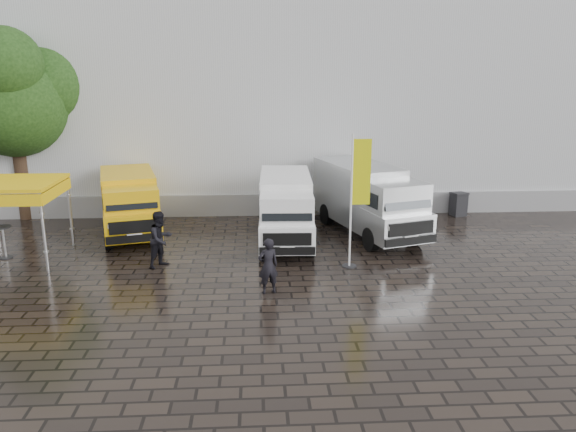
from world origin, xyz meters
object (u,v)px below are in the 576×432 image
(person_front, at_px, (268,266))
(person_tent, at_px, (161,239))
(wheelie_bin, at_px, (458,204))
(cocktail_table, at_px, (4,242))
(van_silver, at_px, (368,201))
(canopy_tent, at_px, (13,187))
(flagpole, at_px, (357,195))
(van_yellow, at_px, (130,205))
(van_white, at_px, (286,210))

(person_front, height_order, person_tent, person_tent)
(wheelie_bin, bearing_deg, cocktail_table, -178.72)
(cocktail_table, distance_m, person_front, 10.09)
(van_silver, height_order, cocktail_table, van_silver)
(van_silver, bearing_deg, person_front, -141.98)
(van_silver, height_order, canopy_tent, canopy_tent)
(flagpole, bearing_deg, person_tent, 176.50)
(van_silver, bearing_deg, canopy_tent, 173.11)
(flagpole, height_order, person_front, flagpole)
(van_yellow, distance_m, van_silver, 9.69)
(cocktail_table, height_order, person_front, person_front)
(flagpole, xyz_separation_m, cocktail_table, (-12.38, 1.60, -1.94))
(van_white, bearing_deg, person_tent, -147.28)
(van_yellow, bearing_deg, van_silver, -17.31)
(van_silver, distance_m, canopy_tent, 13.27)
(cocktail_table, bearing_deg, wheelie_bin, 15.25)
(van_white, relative_size, canopy_tent, 1.97)
(person_front, distance_m, person_tent, 4.43)
(van_white, height_order, flagpole, flagpole)
(van_white, height_order, person_tent, van_white)
(person_tent, bearing_deg, flagpole, -55.31)
(van_white, bearing_deg, cocktail_table, -169.96)
(van_yellow, height_order, cocktail_table, van_yellow)
(person_front, bearing_deg, wheelie_bin, -153.07)
(flagpole, bearing_deg, van_white, 126.20)
(flagpole, height_order, wheelie_bin, flagpole)
(van_white, xyz_separation_m, person_tent, (-4.41, -2.61, -0.29))
(flagpole, relative_size, person_tent, 2.34)
(van_white, relative_size, person_front, 3.39)
(canopy_tent, height_order, flagpole, flagpole)
(van_yellow, bearing_deg, flagpole, -41.82)
(van_silver, xyz_separation_m, wheelie_bin, (4.79, 2.70, -0.85))
(van_silver, distance_m, person_tent, 8.58)
(flagpole, distance_m, person_front, 4.08)
(van_silver, distance_m, wheelie_bin, 5.57)
(wheelie_bin, height_order, person_front, person_front)
(van_yellow, bearing_deg, cocktail_table, -159.53)
(van_silver, bearing_deg, person_tent, -173.12)
(van_white, distance_m, flagpole, 3.95)
(van_silver, distance_m, cocktail_table, 13.79)
(van_white, bearing_deg, wheelie_bin, 25.68)
(van_yellow, xyz_separation_m, cocktail_table, (-3.90, -2.75, -0.65))
(flagpole, bearing_deg, person_front, -144.24)
(van_white, bearing_deg, flagpole, -51.73)
(van_yellow, height_order, person_tent, van_yellow)
(flagpole, distance_m, person_tent, 6.81)
(canopy_tent, bearing_deg, flagpole, -7.40)
(van_yellow, distance_m, wheelie_bin, 14.67)
(canopy_tent, height_order, cocktail_table, canopy_tent)
(canopy_tent, relative_size, cocktail_table, 2.51)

